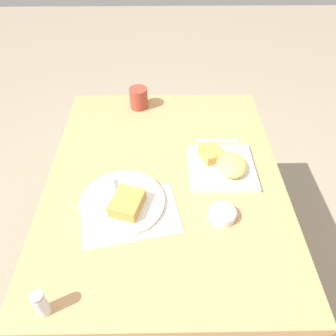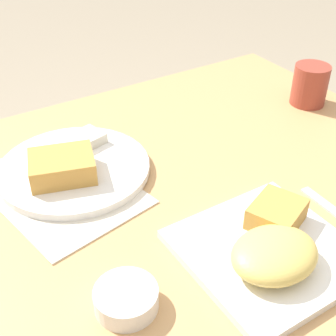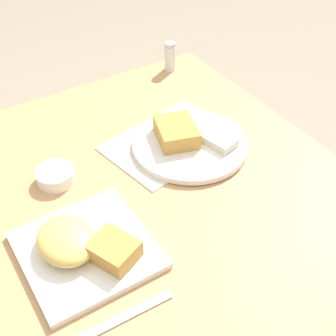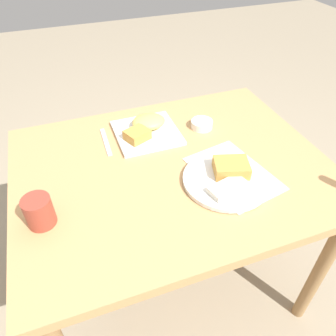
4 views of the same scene
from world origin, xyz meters
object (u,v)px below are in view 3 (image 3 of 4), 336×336
at_px(plate_oval_far, 188,141).
at_px(butter_knife, 125,316).
at_px(sauce_ramekin, 56,175).
at_px(salt_shaker, 170,58).
at_px(plate_square_near, 82,246).

xyz_separation_m(plate_oval_far, butter_knife, (0.32, -0.34, -0.02)).
bearing_deg(sauce_ramekin, plate_oval_far, 80.12).
bearing_deg(plate_oval_far, sauce_ramekin, -99.88).
xyz_separation_m(plate_oval_far, sauce_ramekin, (-0.05, -0.31, -0.00)).
distance_m(salt_shaker, butter_knife, 0.83).
bearing_deg(plate_square_near, salt_shaker, 134.38).
xyz_separation_m(salt_shaker, butter_knife, (0.65, -0.51, -0.03)).
distance_m(plate_square_near, sauce_ramekin, 0.22).
distance_m(plate_square_near, plate_oval_far, 0.38).
height_order(plate_square_near, salt_shaker, salt_shaker).
height_order(plate_square_near, sauce_ramekin, plate_square_near).
bearing_deg(butter_knife, salt_shaker, 54.23).
xyz_separation_m(plate_square_near, butter_knife, (0.16, 0.00, -0.02)).
xyz_separation_m(plate_oval_far, salt_shaker, (-0.34, 0.16, 0.02)).
bearing_deg(sauce_ramekin, plate_square_near, -9.01).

